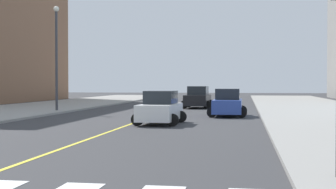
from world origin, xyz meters
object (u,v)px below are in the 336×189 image
Objects in this scene: car_blue_nearest at (228,103)px; street_lamp at (56,49)px; car_white_second at (160,109)px; car_black_third at (198,98)px.

street_lamp is (-13.37, 2.62, 4.01)m from car_blue_nearest.
street_lamp is (-9.92, 9.46, 4.03)m from car_white_second.
car_black_third reaches higher than car_blue_nearest.
car_black_third is 0.56× the size of street_lamp.
car_white_second is (-3.45, -6.84, -0.02)m from car_blue_nearest.
car_white_second is 14.29m from street_lamp.
street_lamp reaches higher than car_white_second.
street_lamp reaches higher than car_blue_nearest.
street_lamp is (-10.28, -7.96, 3.96)m from car_black_third.
car_black_third is (-3.08, 10.57, 0.05)m from car_blue_nearest.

